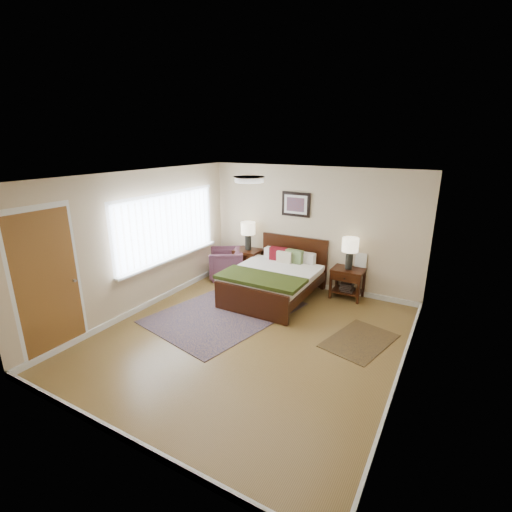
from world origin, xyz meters
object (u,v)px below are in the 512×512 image
Objects in this scene: nightstand_left at (248,255)px; armchair at (226,264)px; nightstand_right at (347,280)px; lamp_left at (248,231)px; lamp_right at (350,248)px; bed at (275,275)px; rug_persian at (225,312)px.

armchair is at bearing -149.81° from nightstand_left.
nightstand_left is 1.09× the size of nightstand_right.
lamp_left is 1.00× the size of lamp_right.
armchair is (-2.68, -0.27, -0.68)m from lamp_right.
lamp_left is at bearing 88.33° from armchair.
nightstand_right is 0.65m from lamp_right.
armchair is (-0.43, -0.27, -0.74)m from lamp_left.
lamp_left reaches higher than armchair.
bed is 1.52m from armchair.
lamp_right is 2.64m from rug_persian.
nightstand_right reaches higher than rug_persian.
rug_persian is (0.55, -1.75, -1.07)m from lamp_left.
bed is 2.57× the size of armchair.
lamp_right is 0.24× the size of rug_persian.
nightstand_left is at bearing 86.16° from armchair.
rug_persian is (-1.71, -1.75, -1.01)m from lamp_right.
lamp_right is (2.26, 0.02, 0.49)m from nightstand_left.
lamp_right is at bearing 0.56° from nightstand_left.
rug_persian is at bearing -114.47° from bed.
rug_persian is (0.98, -1.48, -0.33)m from armchair.
lamp_right is at bearing 90.00° from nightstand_right.
lamp_left reaches higher than lamp_right.
bed is 1.23m from rug_persian.
nightstand_right is 2.46m from rug_persian.
armchair is 1.80m from rug_persian.
lamp_left is (0.00, 0.02, 0.55)m from nightstand_left.
lamp_left is 2.12m from rug_persian.
bed reaches higher than rug_persian.
lamp_left is 0.24× the size of rug_persian.
nightstand_left is at bearing 146.07° from bed.
nightstand_right is 2.37m from lamp_left.
bed is 3.13× the size of lamp_left.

